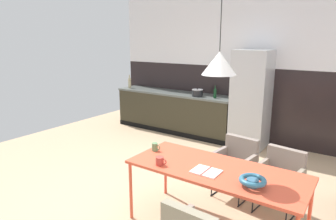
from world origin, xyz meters
TOP-DOWN VIEW (x-y plane):
  - ground_plane at (0.00, 0.00)m, footprint 7.81×7.81m
  - back_wall_splashback_dark at (0.00, 2.94)m, footprint 6.01×0.12m
  - back_wall_panel_upper at (0.00, 2.94)m, footprint 6.01×0.12m
  - kitchen_counter at (-1.46, 2.58)m, footprint 2.81×0.63m
  - refrigerator_column at (0.27, 2.58)m, footprint 0.65×0.60m
  - dining_table at (0.88, -0.21)m, footprint 1.84×0.77m
  - armchair_facing_counter at (0.78, 0.66)m, footprint 0.54×0.52m
  - armchair_far_side at (1.36, 0.58)m, footprint 0.54×0.53m
  - fruit_bowl at (1.33, -0.37)m, footprint 0.25×0.25m
  - open_book at (0.84, -0.34)m, footprint 0.28×0.23m
  - mug_tall_blue at (0.06, -0.17)m, footprint 0.12×0.07m
  - mug_white_ceramic at (0.35, -0.47)m, footprint 0.13×0.09m
  - cooking_pot at (-0.82, 2.45)m, footprint 0.23×0.23m
  - bottle_spice_small at (-2.69, 2.48)m, footprint 0.07×0.07m
  - bottle_vinegar_dark at (-0.43, 2.47)m, footprint 0.06×0.06m
  - pendant_lamp_over_table_near at (0.88, -0.23)m, footprint 0.34×0.34m

SIDE VIEW (x-z plane):
  - ground_plane at x=0.00m, z-range 0.00..0.00m
  - kitchen_counter at x=-1.46m, z-range 0.00..0.88m
  - armchair_far_side at x=1.36m, z-range 0.12..0.88m
  - armchair_facing_counter at x=0.78m, z-range 0.12..0.89m
  - dining_table at x=0.88m, z-range 0.32..1.04m
  - open_book at x=0.84m, z-range 0.72..0.74m
  - back_wall_splashback_dark at x=0.00m, z-range 0.00..1.49m
  - mug_white_ceramic at x=0.35m, z-range 0.72..0.81m
  - mug_tall_blue at x=0.06m, z-range 0.72..0.82m
  - fruit_bowl at x=1.33m, z-range 0.73..0.82m
  - refrigerator_column at x=0.27m, z-range 0.00..1.84m
  - cooking_pot at x=-0.82m, z-range 0.87..1.04m
  - bottle_vinegar_dark at x=-0.43m, z-range 0.86..1.11m
  - bottle_spice_small at x=-2.69m, z-range 0.85..1.16m
  - pendant_lamp_over_table_near at x=0.88m, z-range 1.19..2.43m
  - back_wall_panel_upper at x=0.00m, z-range 1.49..2.98m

